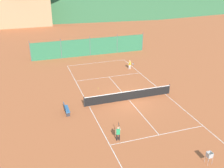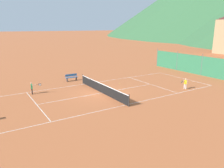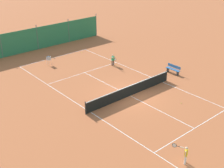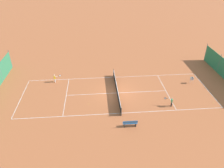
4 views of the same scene
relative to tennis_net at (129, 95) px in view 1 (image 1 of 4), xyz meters
name	(u,v)px [view 1 (image 1 of 4)]	position (x,y,z in m)	size (l,w,h in m)	color
ground_plane	(129,100)	(0.00, 0.00, -0.50)	(600.00, 600.00, 0.00)	#B25B33
court_line_markings	(129,100)	(0.00, 0.00, -0.50)	(8.25, 23.85, 0.01)	white
tennis_net	(129,95)	(0.00, 0.00, 0.00)	(9.18, 0.08, 1.06)	#2D2D2D
windscreen_fence_far	(90,47)	(0.00, 15.50, 0.81)	(17.28, 0.08, 2.90)	#2D754C
player_far_service	(130,64)	(3.46, 8.17, 0.18)	(0.39, 1.01, 1.15)	white
player_far_baseline	(118,132)	(-3.29, -5.97, 0.19)	(0.54, 0.96, 1.18)	black
tennis_ball_alley_right	(98,88)	(-2.15, 3.57, -0.47)	(0.07, 0.07, 0.07)	#CCE033
ball_hopper	(209,155)	(1.55, -10.39, 0.16)	(0.36, 0.36, 0.89)	#B7B7BC
courtside_bench	(66,109)	(-6.34, -0.69, -0.05)	(0.36, 1.50, 0.84)	#336699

